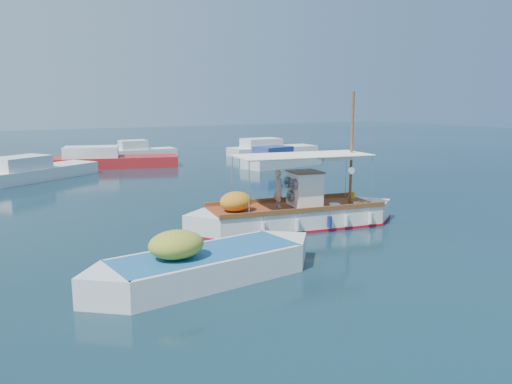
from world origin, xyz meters
TOP-DOWN VIEW (x-y plane):
  - ground at (0.00, 0.00)m, footprint 160.00×160.00m
  - fishing_caique at (0.54, 0.61)m, footprint 8.90×3.66m
  - dinghy at (-5.10, -3.12)m, footprint 7.33×2.48m
  - bg_boat_nw at (-6.64, 19.01)m, footprint 8.08×6.19m
  - bg_boat_n at (-0.97, 22.97)m, footprint 10.18×5.63m
  - bg_boat_ne at (10.49, 16.47)m, footprint 6.84×3.31m
  - bg_boat_e at (14.34, 23.85)m, footprint 8.55×2.85m
  - bg_boat_far_n at (3.20, 27.79)m, footprint 5.77×2.21m

SIDE VIEW (x-z plane):
  - ground at x=0.00m, z-range 0.00..0.00m
  - dinghy at x=-5.10m, z-range -0.52..1.27m
  - fishing_caique at x=0.54m, z-range -2.28..3.25m
  - bg_boat_n at x=-0.97m, z-range -0.41..1.39m
  - bg_boat_ne at x=10.49m, z-range -0.41..1.39m
  - bg_boat_e at x=14.34m, z-range -0.41..1.39m
  - bg_boat_nw at x=-6.64m, z-range -0.41..1.39m
  - bg_boat_far_n at x=3.20m, z-range -0.41..1.39m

